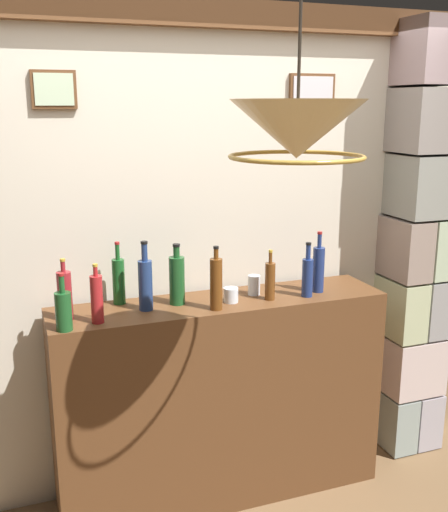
{
  "coord_description": "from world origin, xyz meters",
  "views": [
    {
      "loc": [
        -1.01,
        -1.97,
        2.11
      ],
      "look_at": [
        0.0,
        0.77,
        1.38
      ],
      "focal_mm": 42.32,
      "sensor_mm": 36.0,
      "label": 1
    }
  ],
  "objects_px": {
    "liquor_bottle_rum": "(145,283)",
    "liquor_bottle_mezcal": "(119,280)",
    "liquor_bottle_rye": "(307,276)",
    "liquor_bottle_vodka": "(216,283)",
    "liquor_bottle_gin": "(177,279)",
    "liquor_bottle_sherry": "(63,310)",
    "liquor_bottle_whiskey": "(97,298)",
    "glass_tumbler_highball": "(254,285)",
    "liquor_bottle_port": "(270,280)",
    "liquor_bottle_brandy": "(65,295)",
    "glass_tumbler_rocks": "(231,295)",
    "pendant_lamp": "(297,131)",
    "liquor_bottle_tequila": "(318,268)"
  },
  "relations": [
    {
      "from": "glass_tumbler_rocks",
      "to": "liquor_bottle_rum",
      "type": "bearing_deg",
      "value": 175.64
    },
    {
      "from": "liquor_bottle_sherry",
      "to": "liquor_bottle_vodka",
      "type": "bearing_deg",
      "value": 2.64
    },
    {
      "from": "liquor_bottle_brandy",
      "to": "liquor_bottle_mezcal",
      "type": "xyz_separation_m",
      "value": [
        0.28,
        0.15,
        0.0
      ]
    },
    {
      "from": "liquor_bottle_whiskey",
      "to": "liquor_bottle_sherry",
      "type": "bearing_deg",
      "value": -162.98
    },
    {
      "from": "glass_tumbler_rocks",
      "to": "liquor_bottle_rye",
      "type": "bearing_deg",
      "value": -6.7
    },
    {
      "from": "liquor_bottle_brandy",
      "to": "liquor_bottle_port",
      "type": "height_order",
      "value": "liquor_bottle_brandy"
    },
    {
      "from": "liquor_bottle_sherry",
      "to": "liquor_bottle_whiskey",
      "type": "height_order",
      "value": "liquor_bottle_whiskey"
    },
    {
      "from": "liquor_bottle_rum",
      "to": "glass_tumbler_highball",
      "type": "bearing_deg",
      "value": 4.12
    },
    {
      "from": "liquor_bottle_whiskey",
      "to": "glass_tumbler_highball",
      "type": "relative_size",
      "value": 2.69
    },
    {
      "from": "liquor_bottle_rum",
      "to": "liquor_bottle_mezcal",
      "type": "height_order",
      "value": "liquor_bottle_rum"
    },
    {
      "from": "liquor_bottle_brandy",
      "to": "liquor_bottle_rye",
      "type": "bearing_deg",
      "value": -3.53
    },
    {
      "from": "liquor_bottle_brandy",
      "to": "liquor_bottle_rum",
      "type": "bearing_deg",
      "value": 0.83
    },
    {
      "from": "liquor_bottle_gin",
      "to": "liquor_bottle_tequila",
      "type": "bearing_deg",
      "value": -4.68
    },
    {
      "from": "liquor_bottle_vodka",
      "to": "liquor_bottle_rye",
      "type": "bearing_deg",
      "value": 3.62
    },
    {
      "from": "liquor_bottle_whiskey",
      "to": "pendant_lamp",
      "type": "bearing_deg",
      "value": -47.52
    },
    {
      "from": "glass_tumbler_rocks",
      "to": "pendant_lamp",
      "type": "distance_m",
      "value": 1.15
    },
    {
      "from": "liquor_bottle_gin",
      "to": "liquor_bottle_brandy",
      "type": "distance_m",
      "value": 0.56
    },
    {
      "from": "liquor_bottle_gin",
      "to": "liquor_bottle_mezcal",
      "type": "height_order",
      "value": "liquor_bottle_mezcal"
    },
    {
      "from": "liquor_bottle_gin",
      "to": "liquor_bottle_rum",
      "type": "relative_size",
      "value": 0.9
    },
    {
      "from": "liquor_bottle_rum",
      "to": "glass_tumbler_highball",
      "type": "height_order",
      "value": "liquor_bottle_rum"
    },
    {
      "from": "liquor_bottle_port",
      "to": "glass_tumbler_rocks",
      "type": "relative_size",
      "value": 3.5
    },
    {
      "from": "liquor_bottle_tequila",
      "to": "liquor_bottle_sherry",
      "type": "bearing_deg",
      "value": -174.89
    },
    {
      "from": "liquor_bottle_vodka",
      "to": "liquor_bottle_rye",
      "type": "distance_m",
      "value": 0.52
    },
    {
      "from": "liquor_bottle_mezcal",
      "to": "liquor_bottle_port",
      "type": "relative_size",
      "value": 1.22
    },
    {
      "from": "liquor_bottle_gin",
      "to": "liquor_bottle_whiskey",
      "type": "height_order",
      "value": "liquor_bottle_gin"
    },
    {
      "from": "liquor_bottle_mezcal",
      "to": "liquor_bottle_tequila",
      "type": "bearing_deg",
      "value": -9.13
    },
    {
      "from": "liquor_bottle_mezcal",
      "to": "liquor_bottle_port",
      "type": "height_order",
      "value": "liquor_bottle_mezcal"
    },
    {
      "from": "glass_tumbler_rocks",
      "to": "pendant_lamp",
      "type": "bearing_deg",
      "value": -93.16
    },
    {
      "from": "liquor_bottle_vodka",
      "to": "liquor_bottle_mezcal",
      "type": "relative_size",
      "value": 1.0
    },
    {
      "from": "liquor_bottle_sherry",
      "to": "liquor_bottle_tequila",
      "type": "bearing_deg",
      "value": 5.11
    },
    {
      "from": "liquor_bottle_sherry",
      "to": "liquor_bottle_tequila",
      "type": "xyz_separation_m",
      "value": [
        1.35,
        0.12,
        0.03
      ]
    },
    {
      "from": "liquor_bottle_vodka",
      "to": "glass_tumbler_highball",
      "type": "height_order",
      "value": "liquor_bottle_vodka"
    },
    {
      "from": "liquor_bottle_sherry",
      "to": "liquor_bottle_whiskey",
      "type": "relative_size",
      "value": 0.95
    },
    {
      "from": "liquor_bottle_whiskey",
      "to": "liquor_bottle_rum",
      "type": "bearing_deg",
      "value": 21.75
    },
    {
      "from": "liquor_bottle_brandy",
      "to": "glass_tumbler_rocks",
      "type": "height_order",
      "value": "liquor_bottle_brandy"
    },
    {
      "from": "liquor_bottle_vodka",
      "to": "liquor_bottle_port",
      "type": "relative_size",
      "value": 1.21
    },
    {
      "from": "liquor_bottle_mezcal",
      "to": "liquor_bottle_sherry",
      "type": "bearing_deg",
      "value": -136.28
    },
    {
      "from": "liquor_bottle_whiskey",
      "to": "glass_tumbler_highball",
      "type": "height_order",
      "value": "liquor_bottle_whiskey"
    },
    {
      "from": "liquor_bottle_port",
      "to": "pendant_lamp",
      "type": "xyz_separation_m",
      "value": [
        -0.25,
        -0.74,
        0.79
      ]
    },
    {
      "from": "liquor_bottle_rye",
      "to": "liquor_bottle_mezcal",
      "type": "bearing_deg",
      "value": 166.87
    },
    {
      "from": "liquor_bottle_rye",
      "to": "glass_tumbler_highball",
      "type": "relative_size",
      "value": 2.78
    },
    {
      "from": "liquor_bottle_brandy",
      "to": "glass_tumbler_rocks",
      "type": "distance_m",
      "value": 0.83
    },
    {
      "from": "liquor_bottle_rum",
      "to": "glass_tumbler_rocks",
      "type": "relative_size",
      "value": 4.58
    },
    {
      "from": "liquor_bottle_rum",
      "to": "liquor_bottle_rye",
      "type": "bearing_deg",
      "value": -5.5
    },
    {
      "from": "liquor_bottle_rum",
      "to": "liquor_bottle_tequila",
      "type": "distance_m",
      "value": 0.94
    },
    {
      "from": "liquor_bottle_tequila",
      "to": "liquor_bottle_port",
      "type": "distance_m",
      "value": 0.3
    },
    {
      "from": "liquor_bottle_gin",
      "to": "liquor_bottle_vodka",
      "type": "distance_m",
      "value": 0.22
    },
    {
      "from": "liquor_bottle_port",
      "to": "liquor_bottle_vodka",
      "type": "bearing_deg",
      "value": -170.78
    },
    {
      "from": "liquor_bottle_gin",
      "to": "liquor_bottle_sherry",
      "type": "distance_m",
      "value": 0.61
    },
    {
      "from": "liquor_bottle_vodka",
      "to": "glass_tumbler_highball",
      "type": "xyz_separation_m",
      "value": [
        0.27,
        0.16,
        -0.08
      ]
    }
  ]
}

